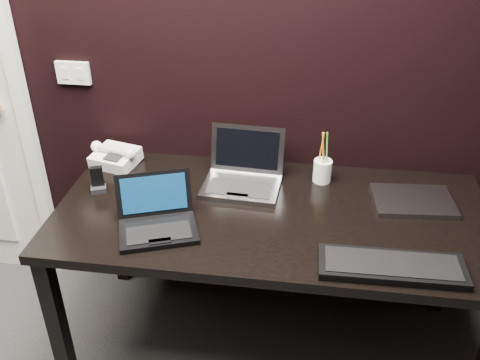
# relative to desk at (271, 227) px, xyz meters

# --- Properties ---
(wall_back) EXTENTS (4.00, 0.00, 4.00)m
(wall_back) POSITION_rel_desk_xyz_m (-0.30, 0.40, 0.64)
(wall_back) COLOR black
(wall_back) RESTS_ON ground
(wall_switch) EXTENTS (0.15, 0.02, 0.10)m
(wall_switch) POSITION_rel_desk_xyz_m (-0.92, 0.39, 0.46)
(wall_switch) COLOR silver
(wall_switch) RESTS_ON wall_back
(desk) EXTENTS (1.70, 0.80, 0.74)m
(desk) POSITION_rel_desk_xyz_m (0.00, 0.00, 0.00)
(desk) COLOR black
(desk) RESTS_ON ground
(netbook) EXTENTS (0.35, 0.33, 0.18)m
(netbook) POSITION_rel_desk_xyz_m (-0.41, -0.17, 0.11)
(netbook) COLOR black
(netbook) RESTS_ON desk
(silver_laptop) EXTENTS (0.33, 0.30, 0.22)m
(silver_laptop) POSITION_rel_desk_xyz_m (-0.14, 0.18, 0.12)
(silver_laptop) COLOR gray
(silver_laptop) RESTS_ON desk
(ext_keyboard) EXTENTS (0.49, 0.18, 0.03)m
(ext_keyboard) POSITION_rel_desk_xyz_m (0.43, -0.29, 0.09)
(ext_keyboard) COLOR black
(ext_keyboard) RESTS_ON desk
(closed_laptop) EXTENTS (0.33, 0.25, 0.02)m
(closed_laptop) POSITION_rel_desk_xyz_m (0.55, 0.14, 0.09)
(closed_laptop) COLOR #949499
(closed_laptop) RESTS_ON desk
(desk_phone) EXTENTS (0.23, 0.21, 0.11)m
(desk_phone) POSITION_rel_desk_xyz_m (-0.73, 0.27, 0.12)
(desk_phone) COLOR white
(desk_phone) RESTS_ON desk
(mobile_phone) EXTENTS (0.07, 0.07, 0.11)m
(mobile_phone) POSITION_rel_desk_xyz_m (-0.73, 0.05, 0.12)
(mobile_phone) COLOR black
(mobile_phone) RESTS_ON desk
(pen_cup) EXTENTS (0.08, 0.08, 0.23)m
(pen_cup) POSITION_rel_desk_xyz_m (0.19, 0.26, 0.13)
(pen_cup) COLOR white
(pen_cup) RESTS_ON desk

